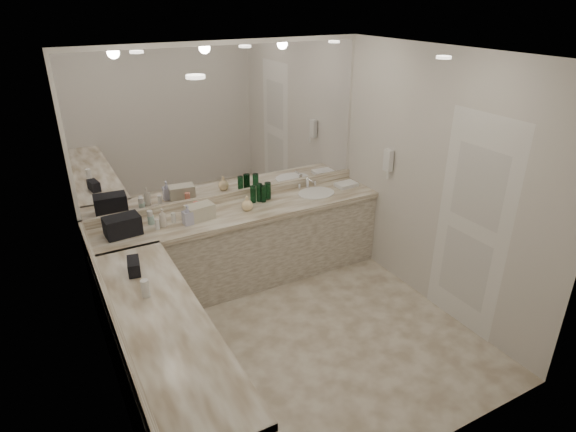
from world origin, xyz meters
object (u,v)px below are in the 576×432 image
hand_towel (346,184)px  soap_bottle_a (163,218)px  wall_phone (388,160)px  black_toiletry_bag (123,226)px  soap_bottle_b (187,215)px  soap_bottle_c (247,203)px  cream_cosmetic_case (200,212)px  sink (316,194)px

hand_towel → soap_bottle_a: 2.24m
wall_phone → black_toiletry_bag: bearing=170.2°
hand_towel → soap_bottle_b: soap_bottle_b is taller
soap_bottle_c → wall_phone: bearing=-16.6°
cream_cosmetic_case → wall_phone: bearing=-20.2°
soap_bottle_a → soap_bottle_b: 0.24m
wall_phone → black_toiletry_bag: size_ratio=0.73×
cream_cosmetic_case → soap_bottle_c: size_ratio=1.72×
soap_bottle_a → soap_bottle_c: bearing=-1.8°
sink → soap_bottle_a: 1.80m
black_toiletry_bag → soap_bottle_c: 1.29m
sink → soap_bottle_a: bearing=-179.3°
soap_bottle_b → soap_bottle_c: size_ratio=1.28×
sink → wall_phone: (0.61, -0.50, 0.46)m
black_toiletry_bag → hand_towel: bearing=0.9°
wall_phone → soap_bottle_a: bearing=168.8°
sink → cream_cosmetic_case: bearing=-179.2°
wall_phone → soap_bottle_b: bearing=169.1°
cream_cosmetic_case → black_toiletry_bag: bearing=173.1°
black_toiletry_bag → hand_towel: black_toiletry_bag is taller
black_toiletry_bag → soap_bottle_a: soap_bottle_a is taller
black_toiletry_bag → soap_bottle_a: (0.39, -0.00, 0.00)m
cream_cosmetic_case → soap_bottle_c: (0.52, -0.03, 0.00)m
hand_towel → soap_bottle_c: soap_bottle_c is taller
wall_phone → hand_towel: bearing=107.6°
soap_bottle_a → soap_bottle_b: size_ratio=0.93×
sink → black_toiletry_bag: size_ratio=1.34×
sink → soap_bottle_b: (-1.57, -0.08, 0.11)m
wall_phone → soap_bottle_a: (-2.41, 0.48, -0.35)m
black_toiletry_bag → hand_towel: (2.63, 0.04, -0.07)m
cream_cosmetic_case → hand_towel: (1.86, 0.04, -0.06)m
soap_bottle_b → hand_towel: bearing=3.1°
wall_phone → soap_bottle_b: wall_phone is taller
cream_cosmetic_case → soap_bottle_a: (-0.39, -0.00, 0.02)m
hand_towel → soap_bottle_a: bearing=-178.8°
soap_bottle_a → soap_bottle_b: (0.23, -0.06, 0.01)m
wall_phone → soap_bottle_a: 2.48m
sink → soap_bottle_c: soap_bottle_c is taller
soap_bottle_b → wall_phone: bearing=-10.9°
sink → hand_towel: hand_towel is taller
cream_cosmetic_case → soap_bottle_b: size_ratio=1.34×
black_toiletry_bag → soap_bottle_a: 0.39m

